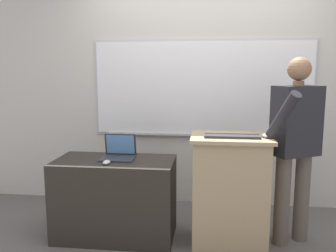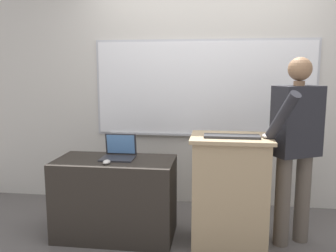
# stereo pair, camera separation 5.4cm
# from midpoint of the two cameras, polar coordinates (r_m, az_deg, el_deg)

# --- Properties ---
(back_wall) EXTENTS (6.40, 0.17, 2.74)m
(back_wall) POSITION_cam_midpoint_polar(r_m,az_deg,el_deg) (3.96, 6.17, 6.98)
(back_wall) COLOR beige
(back_wall) RESTS_ON ground_plane
(lectern_podium) EXTENTS (0.66, 0.51, 0.96)m
(lectern_podium) POSITION_cam_midpoint_polar(r_m,az_deg,el_deg) (3.11, 10.34, -10.27)
(lectern_podium) COLOR tan
(lectern_podium) RESTS_ON ground_plane
(side_desk) EXTENTS (1.06, 0.55, 0.71)m
(side_desk) POSITION_cam_midpoint_polar(r_m,az_deg,el_deg) (3.31, -7.94, -11.35)
(side_desk) COLOR #28231E
(side_desk) RESTS_ON ground_plane
(person_presenter) EXTENTS (0.56, 0.66, 1.61)m
(person_presenter) POSITION_cam_midpoint_polar(r_m,az_deg,el_deg) (3.18, 20.32, -2.18)
(person_presenter) COLOR brown
(person_presenter) RESTS_ON ground_plane
(laptop) EXTENTS (0.29, 0.25, 0.21)m
(laptop) POSITION_cam_midpoint_polar(r_m,az_deg,el_deg) (3.24, -7.36, -4.07)
(laptop) COLOR #28282D
(laptop) RESTS_ON side_desk
(wireless_keyboard) EXTENTS (0.45, 0.15, 0.02)m
(wireless_keyboard) POSITION_cam_midpoint_polar(r_m,az_deg,el_deg) (2.93, 10.70, -1.64)
(wireless_keyboard) COLOR #2D2D30
(wireless_keyboard) RESTS_ON lectern_podium
(computer_mouse_by_laptop) EXTENTS (0.06, 0.10, 0.03)m
(computer_mouse_by_laptop) POSITION_cam_midpoint_polar(r_m,az_deg,el_deg) (3.06, -9.33, -5.72)
(computer_mouse_by_laptop) COLOR silver
(computer_mouse_by_laptop) RESTS_ON side_desk
(computer_mouse_by_keyboard) EXTENTS (0.06, 0.10, 0.03)m
(computer_mouse_by_keyboard) POSITION_cam_midpoint_polar(r_m,az_deg,el_deg) (2.97, 15.93, -1.54)
(computer_mouse_by_keyboard) COLOR silver
(computer_mouse_by_keyboard) RESTS_ON lectern_podium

